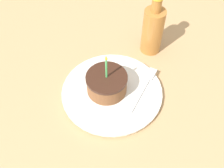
% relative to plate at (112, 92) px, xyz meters
% --- Properties ---
extents(ground_plane, '(2.40, 2.40, 0.04)m').
position_rel_plate_xyz_m(ground_plane, '(-0.01, -0.03, -0.03)').
color(ground_plane, tan).
rests_on(ground_plane, ground).
extents(plate, '(0.29, 0.29, 0.02)m').
position_rel_plate_xyz_m(plate, '(0.00, 0.00, 0.00)').
color(plate, white).
rests_on(plate, ground_plane).
extents(cake_slice, '(0.11, 0.11, 0.14)m').
position_rel_plate_xyz_m(cake_slice, '(-0.01, 0.01, 0.04)').
color(cake_slice, brown).
rests_on(cake_slice, plate).
extents(fork, '(0.13, 0.14, 0.00)m').
position_rel_plate_xyz_m(fork, '(0.09, -0.01, 0.01)').
color(fork, silver).
rests_on(fork, plate).
extents(bottle, '(0.07, 0.07, 0.20)m').
position_rel_plate_xyz_m(bottle, '(0.17, 0.15, 0.07)').
color(bottle, '#B27233').
rests_on(bottle, ground_plane).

